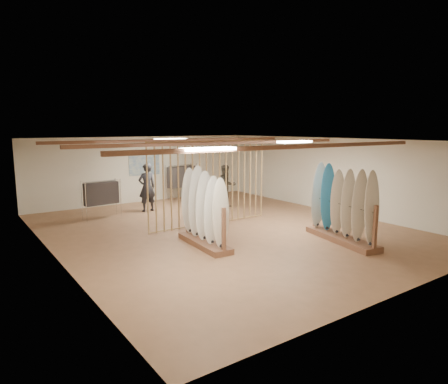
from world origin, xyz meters
TOP-DOWN VIEW (x-y plane):
  - floor at (0.00, 0.00)m, footprint 12.00×12.00m
  - ceiling at (0.00, 0.00)m, footprint 12.00×12.00m
  - wall_back at (0.00, 6.00)m, footprint 12.00×0.00m
  - wall_front at (0.00, -6.00)m, footprint 12.00×0.00m
  - wall_left at (-5.00, 0.00)m, footprint 0.00×12.00m
  - wall_right at (5.00, 0.00)m, footprint 0.00×12.00m
  - ceiling_slats at (0.00, 0.00)m, footprint 9.50×6.12m
  - light_panels at (0.00, 0.00)m, footprint 1.20×0.35m
  - bamboo_partition at (0.00, 0.80)m, footprint 4.45×0.05m
  - poster at (0.00, 5.98)m, footprint 1.40×0.03m
  - rack_left at (-1.45, -1.14)m, footprint 0.73×2.20m
  - rack_right at (1.95, -2.99)m, footprint 1.12×2.68m
  - clothing_rack_a at (-2.63, 3.76)m, footprint 1.28×0.47m
  - clothing_rack_b at (1.49, 5.40)m, footprint 1.46×0.66m
  - shopper_a at (-0.80, 3.98)m, footprint 0.77×0.53m
  - shopper_b at (2.12, 2.87)m, footprint 1.03×0.86m

SIDE VIEW (x-z plane):
  - floor at x=0.00m, z-range 0.00..0.00m
  - rack_left at x=-1.45m, z-range -0.33..1.74m
  - rack_right at x=1.95m, z-range -0.33..1.78m
  - clothing_rack_a at x=-2.63m, z-range 0.21..1.58m
  - shopper_b at x=2.12m, z-range 0.00..1.94m
  - clothing_rack_b at x=1.49m, z-range 0.24..1.83m
  - shopper_a at x=-0.80m, z-range 0.00..2.10m
  - bamboo_partition at x=0.00m, z-range 0.01..2.79m
  - wall_back at x=0.00m, z-range -4.60..7.40m
  - wall_front at x=0.00m, z-range -4.60..7.40m
  - wall_left at x=-5.00m, z-range -4.60..7.40m
  - wall_right at x=5.00m, z-range -4.60..7.40m
  - poster at x=0.00m, z-range 1.15..2.05m
  - ceiling_slats at x=0.00m, z-range 2.67..2.77m
  - light_panels at x=0.00m, z-range 2.71..2.77m
  - ceiling at x=0.00m, z-range 2.80..2.80m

